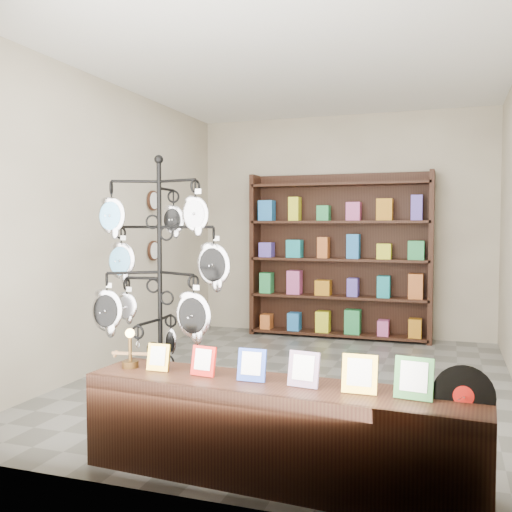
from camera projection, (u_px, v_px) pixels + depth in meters
The scene contains 6 objects.
ground at pixel (295, 380), 5.52m from camera, with size 5.00×5.00×0.00m, color slate.
room_envelope at pixel (295, 189), 5.42m from camera, with size 5.00×5.00×5.00m.
display_tree at pixel (160, 273), 4.12m from camera, with size 1.03×0.92×2.00m.
front_shelf at pixel (277, 432), 3.33m from camera, with size 2.38×0.62×0.83m.
back_shelving at pixel (339, 261), 7.63m from camera, with size 2.42×0.36×2.20m.
wall_clocks at pixel (153, 226), 6.83m from camera, with size 0.03×0.24×0.84m.
Camera 1 is at (1.40, -5.28, 1.49)m, focal length 40.00 mm.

